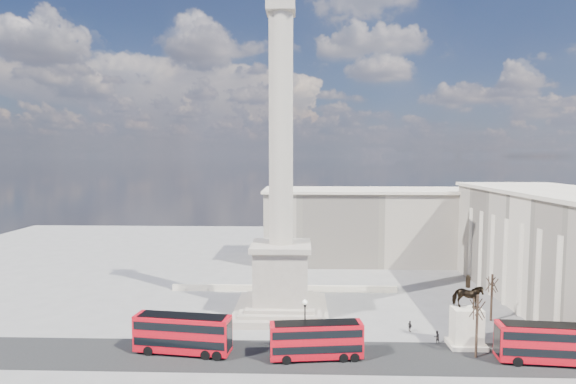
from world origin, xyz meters
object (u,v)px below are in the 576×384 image
(victorian_lamp, at_px, (305,323))
(pedestrian_walking, at_px, (481,339))
(pedestrian_standing, at_px, (437,337))
(equestrian_statue, at_px, (467,321))
(pedestrian_crossing, at_px, (410,326))
(red_bus_c, at_px, (549,343))
(red_bus_b, at_px, (317,340))
(red_bus_a, at_px, (183,333))
(nelsons_column, at_px, (281,230))

(victorian_lamp, distance_m, pedestrian_walking, 22.64)
(victorian_lamp, xyz_separation_m, pedestrian_walking, (22.20, 3.12, -3.10))
(victorian_lamp, relative_size, pedestrian_standing, 4.17)
(equestrian_statue, height_order, pedestrian_standing, equestrian_statue)
(pedestrian_crossing, bearing_deg, pedestrian_standing, -170.66)
(red_bus_c, xyz_separation_m, pedestrian_walking, (-6.05, 4.49, -1.51))
(red_bus_c, distance_m, pedestrian_crossing, 16.62)
(victorian_lamp, bearing_deg, red_bus_b, -35.94)
(red_bus_a, height_order, red_bus_b, red_bus_a)
(red_bus_a, xyz_separation_m, pedestrian_walking, (36.99, 3.14, -1.58))
(victorian_lamp, distance_m, pedestrian_crossing, 16.70)
(pedestrian_walking, relative_size, pedestrian_standing, 1.13)
(red_bus_b, xyz_separation_m, red_bus_c, (26.86, -0.36, 0.11))
(red_bus_b, distance_m, pedestrian_crossing, 15.77)
(equestrian_statue, height_order, pedestrian_walking, equestrian_statue)
(equestrian_statue, distance_m, pedestrian_walking, 2.96)
(red_bus_a, bearing_deg, pedestrian_walking, 11.94)
(nelsons_column, distance_m, pedestrian_standing, 26.08)
(pedestrian_crossing, bearing_deg, nelsons_column, 43.74)
(pedestrian_crossing, bearing_deg, equestrian_statue, -153.28)
(pedestrian_standing, height_order, pedestrian_crossing, pedestrian_standing)
(red_bus_c, height_order, victorian_lamp, victorian_lamp)
(red_bus_c, relative_size, pedestrian_crossing, 7.61)
(nelsons_column, distance_m, pedestrian_walking, 30.65)
(equestrian_statue, bearing_deg, pedestrian_standing, 164.17)
(victorian_lamp, bearing_deg, red_bus_a, -179.89)
(victorian_lamp, distance_m, pedestrian_standing, 17.75)
(nelsons_column, height_order, red_bus_c, nelsons_column)
(nelsons_column, bearing_deg, red_bus_b, -72.44)
(red_bus_a, distance_m, pedestrian_crossing, 30.29)
(red_bus_a, relative_size, red_bus_b, 1.08)
(red_bus_b, bearing_deg, red_bus_c, -7.10)
(red_bus_c, distance_m, equestrian_statue, 9.07)
(pedestrian_standing, bearing_deg, red_bus_b, -3.81)
(red_bus_b, distance_m, red_bus_c, 26.86)
(victorian_lamp, height_order, pedestrian_standing, victorian_lamp)
(red_bus_a, xyz_separation_m, equestrian_statue, (35.17, 3.10, 0.76))
(pedestrian_standing, bearing_deg, equestrian_statue, 142.42)
(red_bus_a, xyz_separation_m, red_bus_b, (16.18, -0.99, -0.18))
(red_bus_a, relative_size, equestrian_statue, 1.30)
(nelsons_column, xyz_separation_m, pedestrian_crossing, (17.99, -6.91, -12.15))
(red_bus_a, distance_m, equestrian_statue, 35.32)
(red_bus_c, xyz_separation_m, pedestrian_crossing, (-13.81, 9.08, -1.67))
(pedestrian_standing, distance_m, pedestrian_crossing, 4.47)
(red_bus_a, distance_m, victorian_lamp, 14.86)
(pedestrian_standing, relative_size, pedestrian_crossing, 1.07)
(red_bus_c, bearing_deg, pedestrian_standing, 159.55)
(red_bus_c, distance_m, victorian_lamp, 28.34)
(red_bus_c, bearing_deg, equestrian_statue, 155.73)
(victorian_lamp, bearing_deg, nelsons_column, 103.64)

